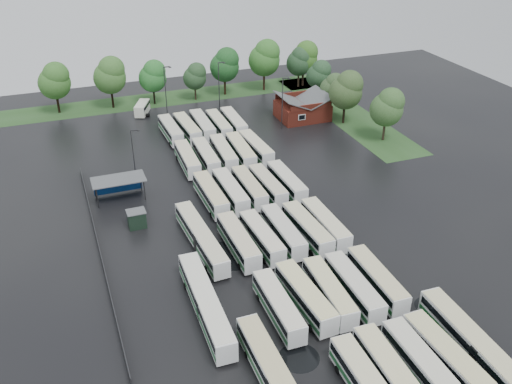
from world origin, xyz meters
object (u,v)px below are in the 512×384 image
object	(u,v)px
brick_building	(302,110)
artic_bus_west_a	(276,381)
minibus	(142,108)
artic_bus_east	(477,349)

from	to	relation	value
brick_building	artic_bus_west_a	distance (m)	73.41
minibus	brick_building	bearing A→B (deg)	-0.93
brick_building	minibus	distance (m)	34.09
artic_bus_east	minibus	xyz separation A→B (m)	(-19.03, 83.21, -0.37)
artic_bus_west_a	brick_building	bearing A→B (deg)	63.20
brick_building	artic_bus_west_a	size ratio (longest dim) A/B	0.60
artic_bus_west_a	minibus	size ratio (longest dim) A/B	2.75
artic_bus_west_a	minibus	bearing A→B (deg)	88.46
artic_bus_west_a	artic_bus_east	size ratio (longest dim) A/B	0.98
brick_building	artic_bus_east	world-z (taller)	brick_building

